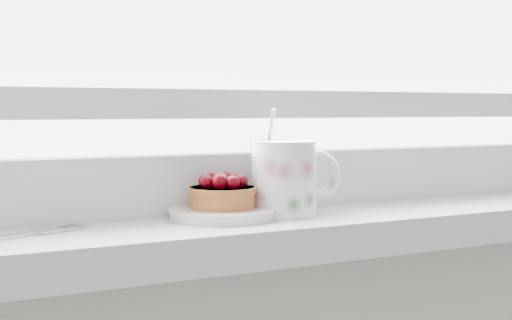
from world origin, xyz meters
TOP-DOWN VIEW (x-y plane):
  - saucer at (0.00, 1.90)m, footprint 0.12×0.12m
  - raspberry_tart at (0.00, 1.90)m, footprint 0.08×0.08m
  - floral_mug at (0.08, 1.89)m, footprint 0.12×0.09m
  - fork at (-0.23, 1.88)m, footprint 0.18×0.09m

SIDE VIEW (x-z plane):
  - fork at x=-0.23m, z-range 0.94..0.94m
  - saucer at x=0.00m, z-range 0.94..0.95m
  - raspberry_tart at x=0.00m, z-range 0.95..0.99m
  - floral_mug at x=0.08m, z-range 0.92..1.05m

